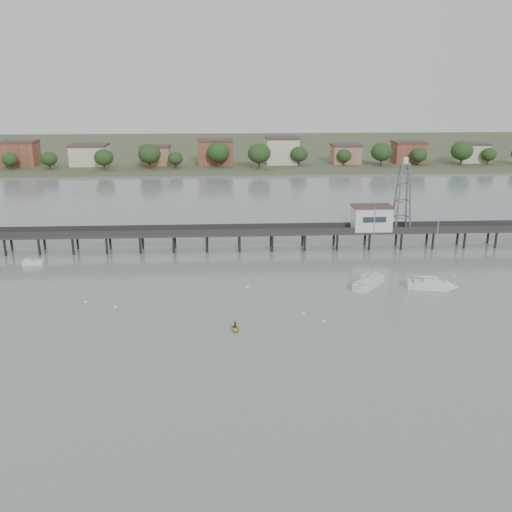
# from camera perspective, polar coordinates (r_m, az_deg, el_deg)

# --- Properties ---
(ground_plane) EXTENTS (500.00, 500.00, 0.00)m
(ground_plane) POSITION_cam_1_polar(r_m,az_deg,el_deg) (67.82, 2.82, -13.78)
(ground_plane) COLOR gray
(ground_plane) RESTS_ON ground
(pier) EXTENTS (150.00, 5.00, 5.50)m
(pier) POSITION_cam_1_polar(r_m,az_deg,el_deg) (122.03, -0.05, 2.40)
(pier) COLOR #2D2823
(pier) RESTS_ON ground
(pier_building) EXTENTS (8.40, 5.40, 5.30)m
(pier_building) POSITION_cam_1_polar(r_m,az_deg,el_deg) (125.18, 11.48, 3.79)
(pier_building) COLOR silver
(pier_building) RESTS_ON ground
(lattice_tower) EXTENTS (3.20, 3.20, 15.50)m
(lattice_tower) POSITION_cam_1_polar(r_m,az_deg,el_deg) (126.06, 14.47, 5.74)
(lattice_tower) COLOR slate
(lattice_tower) RESTS_ON ground
(sailboat_d) EXTENTS (8.36, 3.88, 13.32)m
(sailboat_d) POSITION_cam_1_polar(r_m,az_deg,el_deg) (104.36, 17.69, -2.83)
(sailboat_d) COLOR silver
(sailboat_d) RESTS_ON ground
(sailboat_c) EXTENTS (7.95, 8.73, 15.05)m
(sailboat_c) POSITION_cam_1_polar(r_m,az_deg,el_deg) (104.27, 11.66, -2.38)
(sailboat_c) COLOR silver
(sailboat_c) RESTS_ON ground
(white_tender) EXTENTS (4.02, 2.13, 1.49)m
(white_tender) POSITION_cam_1_polar(r_m,az_deg,el_deg) (120.92, -21.47, -0.60)
(white_tender) COLOR silver
(white_tender) RESTS_ON ground
(yellow_dinghy) EXTENTS (1.76, 0.72, 2.39)m
(yellow_dinghy) POSITION_cam_1_polar(r_m,az_deg,el_deg) (83.86, -2.09, -7.42)
(yellow_dinghy) COLOR gold
(yellow_dinghy) RESTS_ON ground
(dinghy_occupant) EXTENTS (0.81, 1.28, 0.29)m
(dinghy_occupant) POSITION_cam_1_polar(r_m,az_deg,el_deg) (83.86, -2.09, -7.42)
(dinghy_occupant) COLOR black
(dinghy_occupant) RESTS_ON ground
(mooring_buoys) EXTENTS (74.52, 19.94, 0.39)m
(mooring_buoys) POSITION_cam_1_polar(r_m,az_deg,el_deg) (94.05, 4.27, -4.60)
(mooring_buoys) COLOR #F4F5BE
(mooring_buoys) RESTS_ON ground
(far_shore) EXTENTS (500.00, 170.00, 10.40)m
(far_shore) POSITION_cam_1_polar(r_m,az_deg,el_deg) (299.42, -1.90, 10.62)
(far_shore) COLOR #475133
(far_shore) RESTS_ON ground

